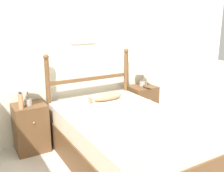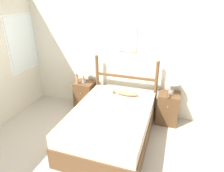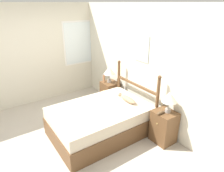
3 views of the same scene
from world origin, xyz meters
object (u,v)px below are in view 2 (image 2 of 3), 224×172
(bed, at_px, (111,125))
(table_lamp_left, at_px, (83,69))
(nightstand_left, at_px, (85,95))
(fish_pillow, at_px, (126,93))
(nightstand_right, at_px, (168,108))
(table_lamp_right, at_px, (173,79))
(model_boat, at_px, (169,96))
(bottle, at_px, (77,79))

(bed, xyz_separation_m, table_lamp_left, (-0.93, 0.86, 0.66))
(nightstand_left, bearing_deg, fish_pillow, -13.57)
(nightstand_left, xyz_separation_m, nightstand_right, (1.84, 0.00, 0.00))
(table_lamp_right, distance_m, model_boat, 0.32)
(table_lamp_left, xyz_separation_m, model_boat, (1.84, -0.11, -0.28))
(table_lamp_left, distance_m, table_lamp_right, 1.87)
(nightstand_right, xyz_separation_m, model_boat, (-0.01, -0.12, 0.35))
(nightstand_right, bearing_deg, bed, -136.77)
(table_lamp_right, bearing_deg, nightstand_left, -179.04)
(fish_pillow, bearing_deg, nightstand_right, 16.72)
(nightstand_right, height_order, bottle, bottle)
(bed, distance_m, nightstand_left, 1.27)
(table_lamp_left, height_order, fish_pillow, table_lamp_left)
(nightstand_left, relative_size, model_boat, 3.09)
(fish_pillow, bearing_deg, bottle, 172.89)
(table_lamp_left, distance_m, bottle, 0.25)
(nightstand_left, height_order, table_lamp_right, table_lamp_right)
(model_boat, height_order, fish_pillow, model_boat)
(table_lamp_left, bearing_deg, table_lamp_right, 1.28)
(table_lamp_left, xyz_separation_m, table_lamp_right, (1.87, 0.04, 0.00))
(nightstand_left, xyz_separation_m, table_lamp_left, (-0.01, -0.01, 0.63))
(fish_pillow, bearing_deg, table_lamp_left, 167.08)
(table_lamp_right, bearing_deg, model_boat, -102.58)
(table_lamp_right, relative_size, bottle, 1.86)
(bed, bearing_deg, table_lamp_left, 137.35)
(nightstand_right, relative_size, model_boat, 3.09)
(bottle, bearing_deg, nightstand_left, 41.94)
(nightstand_right, height_order, table_lamp_right, table_lamp_right)
(bed, bearing_deg, nightstand_right, 43.23)
(bottle, distance_m, fish_pillow, 1.15)
(nightstand_left, height_order, nightstand_right, same)
(nightstand_left, bearing_deg, nightstand_right, 0.00)
(bed, xyz_separation_m, model_boat, (0.91, 0.75, 0.37))
(bed, bearing_deg, table_lamp_right, 43.55)
(table_lamp_right, bearing_deg, bottle, -176.07)
(table_lamp_right, height_order, bottle, table_lamp_right)
(table_lamp_right, bearing_deg, bed, -136.45)
(nightstand_right, distance_m, table_lamp_right, 0.63)
(bed, distance_m, nightstand_right, 1.27)
(bed, relative_size, bottle, 8.64)
(bed, distance_m, bottle, 1.37)
(bottle, height_order, model_boat, bottle)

